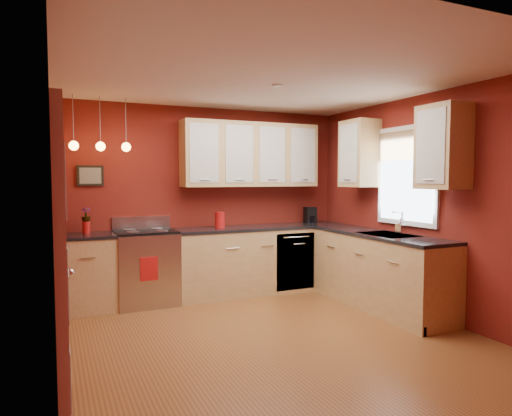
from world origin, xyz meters
name	(u,v)px	position (x,y,z in m)	size (l,w,h in m)	color
floor	(273,338)	(0.00, 0.00, 0.00)	(4.20, 4.20, 0.00)	brown
ceiling	(273,77)	(0.00, 0.00, 2.60)	(4.00, 4.20, 0.02)	beige
wall_back	(207,201)	(0.00, 2.10, 1.30)	(4.00, 0.02, 2.60)	maroon
wall_front	(435,233)	(0.00, -2.10, 1.30)	(4.00, 0.02, 2.60)	maroon
wall_left	(53,217)	(-2.00, 0.00, 1.30)	(0.02, 4.20, 2.60)	maroon
wall_right	(426,205)	(2.00, 0.00, 1.30)	(0.02, 4.20, 2.60)	maroon
base_cabinets_back_left	(86,274)	(-1.65, 1.80, 0.45)	(0.70, 0.60, 0.90)	tan
base_cabinets_back_right	(263,260)	(0.73, 1.80, 0.45)	(2.54, 0.60, 0.90)	tan
base_cabinets_right	(379,272)	(1.70, 0.45, 0.45)	(0.60, 2.10, 0.90)	tan
counter_back_left	(85,236)	(-1.65, 1.80, 0.92)	(0.70, 0.62, 0.04)	black
counter_back_right	(263,227)	(0.73, 1.80, 0.92)	(2.54, 0.62, 0.04)	black
counter_right	(380,235)	(1.70, 0.45, 0.92)	(0.62, 2.10, 0.04)	black
gas_range	(146,267)	(-0.92, 1.80, 0.48)	(0.76, 0.64, 1.11)	#AFAFB3
dishwasher_front	(295,261)	(1.10, 1.51, 0.45)	(0.60, 0.02, 0.80)	#AFAFB3
sink	(388,236)	(1.70, 0.30, 0.92)	(0.50, 0.70, 0.33)	gray
window	(407,172)	(1.97, 0.30, 1.69)	(0.06, 1.02, 1.22)	white
door_left_wall	(60,280)	(-1.97, -1.20, 1.03)	(0.12, 0.82, 2.05)	white
upper_cabinets_back	(251,155)	(0.60, 1.93, 1.95)	(2.00, 0.35, 0.90)	tan
upper_cabinets_right	(396,151)	(1.82, 0.32, 1.95)	(0.35, 1.95, 0.90)	tan
wall_picture	(90,176)	(-1.55, 2.08, 1.65)	(0.32, 0.03, 0.26)	black
pendant_lights	(101,146)	(-1.45, 1.75, 2.01)	(0.71, 0.11, 0.66)	gray
red_canister	(220,220)	(0.09, 1.83, 1.05)	(0.15, 0.15, 0.22)	#AB1312
red_vase	(86,227)	(-1.63, 1.89, 1.01)	(0.09, 0.09, 0.15)	#AB1312
flowers	(86,215)	(-1.63, 1.89, 1.16)	(0.11, 0.11, 0.19)	#AB1312
coffee_maker	(310,216)	(1.59, 1.93, 1.05)	(0.17, 0.17, 0.24)	black
soap_pump	(401,227)	(1.78, 0.17, 1.04)	(0.09, 0.09, 0.20)	silver
dish_towel	(149,269)	(-0.95, 1.47, 0.52)	(0.21, 0.01, 0.29)	#AB1312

